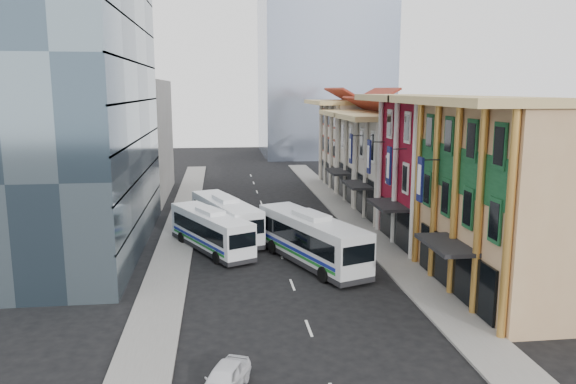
{
  "coord_description": "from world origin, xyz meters",
  "views": [
    {
      "loc": [
        -4.66,
        -27.58,
        12.9
      ],
      "look_at": [
        0.9,
        17.71,
        4.55
      ],
      "focal_mm": 35.0,
      "sensor_mm": 36.0,
      "label": 1
    }
  ],
  "objects": [
    {
      "name": "shophouse_cream_mid",
      "position": [
        14.0,
        35.5,
        5.0
      ],
      "size": [
        8.0,
        9.0,
        10.0
      ],
      "primitive_type": "cube",
      "color": "beige",
      "rests_on": "ground"
    },
    {
      "name": "ground",
      "position": [
        0.0,
        0.0,
        0.0
      ],
      "size": [
        200.0,
        200.0,
        0.0
      ],
      "primitive_type": "plane",
      "color": "black",
      "rests_on": "ground"
    },
    {
      "name": "bus_left_near",
      "position": [
        -5.5,
        16.95,
        1.74
      ],
      "size": [
        7.04,
        10.85,
        3.48
      ],
      "primitive_type": null,
      "rotation": [
        0.0,
        0.0,
        0.45
      ],
      "color": "white",
      "rests_on": "ground"
    },
    {
      "name": "office_tower",
      "position": [
        -17.0,
        19.0,
        15.0
      ],
      "size": [
        12.0,
        26.0,
        30.0
      ],
      "primitive_type": "cube",
      "color": "#394C5B",
      "rests_on": "ground"
    },
    {
      "name": "sidewalk_right",
      "position": [
        8.5,
        22.0,
        0.07
      ],
      "size": [
        3.0,
        90.0,
        0.15
      ],
      "primitive_type": "cube",
      "color": "slate",
      "rests_on": "ground"
    },
    {
      "name": "bus_left_far",
      "position": [
        -4.25,
        20.86,
        1.86
      ],
      "size": [
        6.35,
        11.82,
        3.71
      ],
      "primitive_type": null,
      "rotation": [
        0.0,
        0.0,
        0.33
      ],
      "color": "white",
      "rests_on": "ground"
    },
    {
      "name": "sidewalk_left",
      "position": [
        -8.5,
        22.0,
        0.07
      ],
      "size": [
        3.0,
        90.0,
        0.15
      ],
      "primitive_type": "cube",
      "color": "slate",
      "rests_on": "ground"
    },
    {
      "name": "bus_right",
      "position": [
        2.0,
        12.46,
        1.98
      ],
      "size": [
        7.12,
        12.54,
        3.95
      ],
      "primitive_type": null,
      "rotation": [
        0.0,
        0.0,
        0.37
      ],
      "color": "silver",
      "rests_on": "ground"
    },
    {
      "name": "shophouse_red",
      "position": [
        14.0,
        17.0,
        6.0
      ],
      "size": [
        8.0,
        10.0,
        12.0
      ],
      "primitive_type": "cube",
      "color": "maroon",
      "rests_on": "ground"
    },
    {
      "name": "office_block_far",
      "position": [
        -16.0,
        42.0,
        7.0
      ],
      "size": [
        10.0,
        18.0,
        14.0
      ],
      "primitive_type": "cube",
      "color": "gray",
      "rests_on": "ground"
    },
    {
      "name": "sedan_left",
      "position": [
        -4.67,
        -5.08,
        0.61
      ],
      "size": [
        2.75,
        3.9,
        1.23
      ],
      "primitive_type": "imported",
      "rotation": [
        0.0,
        0.0,
        -0.4
      ],
      "color": "white",
      "rests_on": "ground"
    },
    {
      "name": "shophouse_cream_far",
      "position": [
        14.0,
        46.0,
        5.5
      ],
      "size": [
        8.0,
        12.0,
        11.0
      ],
      "primitive_type": "cube",
      "color": "beige",
      "rests_on": "ground"
    },
    {
      "name": "shophouse_tan",
      "position": [
        14.0,
        5.0,
        6.0
      ],
      "size": [
        8.0,
        14.0,
        12.0
      ],
      "primitive_type": "cube",
      "color": "tan",
      "rests_on": "ground"
    },
    {
      "name": "shophouse_cream_near",
      "position": [
        14.0,
        26.5,
        5.0
      ],
      "size": [
        8.0,
        9.0,
        10.0
      ],
      "primitive_type": "cube",
      "color": "beige",
      "rests_on": "ground"
    }
  ]
}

